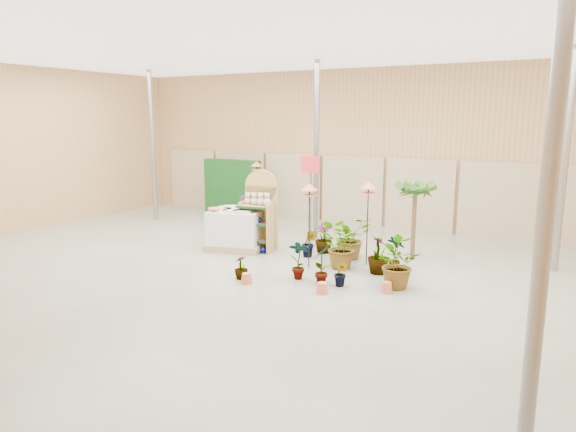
% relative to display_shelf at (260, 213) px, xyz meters
% --- Properties ---
extents(room, '(15.20, 12.10, 4.70)m').
position_rel_display_shelf_xyz_m(room, '(0.75, -1.09, 1.34)').
color(room, slate).
rests_on(room, ground).
extents(display_shelf, '(0.88, 0.64, 1.92)m').
position_rel_display_shelf_xyz_m(display_shelf, '(0.00, 0.00, 0.00)').
color(display_shelf, '#A88446').
rests_on(display_shelf, ground).
extents(teddy_bears, '(0.71, 0.19, 0.30)m').
position_rel_display_shelf_xyz_m(teddy_bears, '(0.02, -0.09, 0.34)').
color(teddy_bears, beige).
rests_on(teddy_bears, display_shelf).
extents(gazing_balls_shelf, '(0.71, 0.24, 0.13)m').
position_rel_display_shelf_xyz_m(gazing_balls_shelf, '(0.00, -0.11, -0.12)').
color(gazing_balls_shelf, '#020E72').
rests_on(gazing_balls_shelf, display_shelf).
extents(gazing_balls_floor, '(0.63, 0.39, 0.15)m').
position_rel_display_shelf_xyz_m(gazing_balls_floor, '(0.02, -0.38, -0.80)').
color(gazing_balls_floor, '#020E72').
rests_on(gazing_balls_floor, ground).
extents(pallet_stack, '(1.57, 1.41, 0.99)m').
position_rel_display_shelf_xyz_m(pallet_stack, '(-0.53, -0.21, -0.41)').
color(pallet_stack, tan).
rests_on(pallet_stack, ground).
extents(charcoal_planters, '(0.50, 0.50, 1.00)m').
position_rel_display_shelf_xyz_m(charcoal_planters, '(-1.23, 1.56, -0.38)').
color(charcoal_planters, '#262628').
rests_on(charcoal_planters, ground).
extents(trellis_stock, '(2.00, 0.30, 1.80)m').
position_rel_display_shelf_xyz_m(trellis_stock, '(-3.05, 3.20, 0.02)').
color(trellis_stock, '#103F14').
rests_on(trellis_stock, ground).
extents(offer_sign, '(0.50, 0.08, 2.20)m').
position_rel_display_shelf_xyz_m(offer_sign, '(0.85, 0.98, 0.69)').
color(offer_sign, gray).
rests_on(offer_sign, ground).
extents(bird_table_front, '(0.34, 0.34, 1.78)m').
position_rel_display_shelf_xyz_m(bird_table_front, '(1.70, -0.75, 0.78)').
color(bird_table_front, black).
rests_on(bird_table_front, ground).
extents(bird_table_right, '(0.34, 0.34, 1.80)m').
position_rel_display_shelf_xyz_m(bird_table_right, '(2.70, 0.00, 0.79)').
color(bird_table_right, black).
rests_on(bird_table_right, ground).
extents(bird_table_back, '(0.34, 0.34, 1.87)m').
position_rel_display_shelf_xyz_m(bird_table_back, '(-1.60, 2.39, 0.86)').
color(bird_table_back, black).
rests_on(bird_table_back, ground).
extents(palm, '(0.70, 0.70, 1.83)m').
position_rel_display_shelf_xyz_m(palm, '(3.42, 1.00, 0.69)').
color(palm, brown).
rests_on(palm, ground).
extents(potted_plant_0, '(0.47, 0.37, 0.78)m').
position_rel_display_shelf_xyz_m(potted_plant_0, '(1.89, -1.57, -0.49)').
color(potted_plant_0, '#285716').
rests_on(potted_plant_0, ground).
extents(potted_plant_2, '(1.07, 1.01, 0.94)m').
position_rel_display_shelf_xyz_m(potted_plant_2, '(2.29, -0.52, -0.41)').
color(potted_plant_2, '#285716').
rests_on(potted_plant_2, ground).
extents(potted_plant_3, '(0.64, 0.64, 0.80)m').
position_rel_display_shelf_xyz_m(potted_plant_3, '(3.13, -0.46, -0.48)').
color(potted_plant_3, '#285716').
rests_on(potted_plant_3, ground).
extents(potted_plant_4, '(0.47, 0.41, 0.75)m').
position_rel_display_shelf_xyz_m(potted_plant_4, '(3.37, -0.13, -0.50)').
color(potted_plant_4, '#285716').
rests_on(potted_plant_4, ground).
extents(potted_plant_5, '(0.44, 0.41, 0.65)m').
position_rel_display_shelf_xyz_m(potted_plant_5, '(1.34, -0.02, -0.55)').
color(potted_plant_5, '#285716').
rests_on(potted_plant_5, ground).
extents(potted_plant_6, '(1.08, 1.12, 0.95)m').
position_rel_display_shelf_xyz_m(potted_plant_6, '(2.20, 0.34, -0.40)').
color(potted_plant_6, '#285716').
rests_on(potted_plant_6, ground).
extents(potted_plant_7, '(0.30, 0.30, 0.48)m').
position_rel_display_shelf_xyz_m(potted_plant_7, '(0.90, -2.11, -0.64)').
color(potted_plant_7, '#285716').
rests_on(potted_plant_7, ground).
extents(potted_plant_8, '(0.28, 0.41, 0.79)m').
position_rel_display_shelf_xyz_m(potted_plant_8, '(2.42, -1.64, -0.48)').
color(potted_plant_8, '#285716').
rests_on(potted_plant_8, ground).
extents(potted_plant_9, '(0.33, 0.30, 0.52)m').
position_rel_display_shelf_xyz_m(potted_plant_9, '(2.80, -1.59, -0.62)').
color(potted_plant_9, '#285716').
rests_on(potted_plant_9, ground).
extents(potted_plant_10, '(1.09, 1.06, 0.93)m').
position_rel_display_shelf_xyz_m(potted_plant_10, '(3.68, -1.15, -0.41)').
color(potted_plant_10, '#285716').
rests_on(potted_plant_10, ground).
extents(potted_plant_11, '(0.45, 0.45, 0.72)m').
position_rel_display_shelf_xyz_m(potted_plant_11, '(1.46, 0.47, -0.52)').
color(potted_plant_11, '#285716').
rests_on(potted_plant_11, ground).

